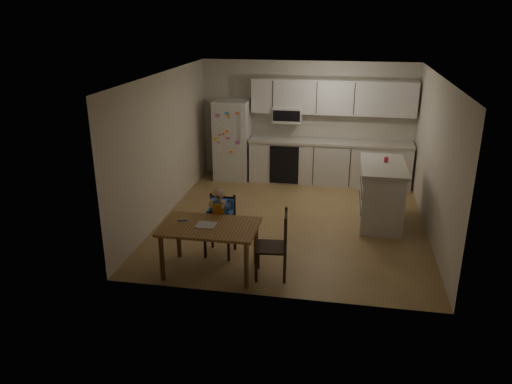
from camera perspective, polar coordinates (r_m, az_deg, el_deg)
The scene contains 10 objects.
room at distance 8.81m, azimuth 4.70°, elevation 5.43°, with size 4.52×5.01×2.51m.
refrigerator at distance 10.75m, azimuth -2.71°, elevation 5.96°, with size 0.72×0.70×1.70m, color silver.
kitchen_run at distance 10.58m, azimuth 8.35°, elevation 5.68°, with size 3.37×0.62×2.15m.
kitchen_island at distance 8.78m, azimuth 14.10°, elevation -0.15°, with size 0.74×1.41×1.04m.
red_cup at distance 8.75m, azimuth 14.66°, elevation 3.61°, with size 0.07×0.07×0.09m, color red.
dining_table at distance 6.88m, azimuth -5.31°, elevation -4.57°, with size 1.31×0.84×0.70m.
napkin at distance 6.85m, azimuth -5.72°, elevation -3.77°, with size 0.27×0.23×0.01m, color #B4B4B9.
toddler_spoon at distance 7.02m, azimuth -8.49°, elevation -3.26°, with size 0.02×0.02×0.12m, color blue.
chair_booster at distance 7.39m, azimuth -4.08°, elevation -2.48°, with size 0.41×0.41×1.05m.
chair_side at distance 6.77m, azimuth 2.57°, elevation -5.58°, with size 0.46×0.46×0.95m.
Camera 1 is at (0.82, -8.01, 3.46)m, focal length 35.00 mm.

